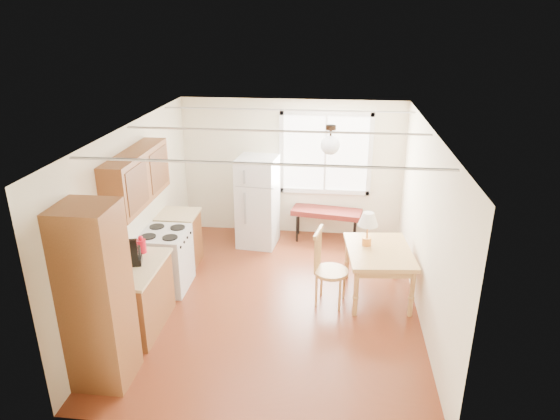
% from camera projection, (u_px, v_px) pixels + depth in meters
% --- Properties ---
extents(room_shell, '(4.60, 5.60, 2.62)m').
position_uv_depth(room_shell, '(275.00, 221.00, 6.78)').
color(room_shell, '#552111').
rests_on(room_shell, ground).
extents(kitchen_run, '(0.65, 3.40, 2.20)m').
position_uv_depth(kitchen_run, '(140.00, 262.00, 6.52)').
color(kitchen_run, brown).
rests_on(kitchen_run, ground).
extents(window_unit, '(1.64, 0.05, 1.51)m').
position_uv_depth(window_unit, '(325.00, 153.00, 8.89)').
color(window_unit, white).
rests_on(window_unit, room_shell).
extents(pendant_light, '(0.26, 0.26, 0.40)m').
position_uv_depth(pendant_light, '(330.00, 144.00, 6.71)').
color(pendant_light, black).
rests_on(pendant_light, room_shell).
extents(refrigerator, '(0.73, 0.73, 1.60)m').
position_uv_depth(refrigerator, '(258.00, 202.00, 8.74)').
color(refrigerator, silver).
rests_on(refrigerator, ground).
extents(bench, '(1.30, 0.65, 0.57)m').
position_uv_depth(bench, '(327.00, 213.00, 9.03)').
color(bench, '#591915').
rests_on(bench, ground).
extents(dining_table, '(1.01, 1.28, 0.75)m').
position_uv_depth(dining_table, '(379.00, 256.00, 7.12)').
color(dining_table, '#B48345').
rests_on(dining_table, ground).
extents(chair, '(0.51, 0.50, 1.11)m').
position_uv_depth(chair, '(324.00, 262.00, 6.97)').
color(chair, '#B48345').
rests_on(chair, ground).
extents(table_lamp, '(0.29, 0.29, 0.50)m').
position_uv_depth(table_lamp, '(368.00, 222.00, 7.10)').
color(table_lamp, '#C5833F').
rests_on(table_lamp, dining_table).
extents(coffee_maker, '(0.24, 0.28, 0.37)m').
position_uv_depth(coffee_maker, '(133.00, 254.00, 6.30)').
color(coffee_maker, black).
rests_on(coffee_maker, kitchen_run).
extents(kettle, '(0.13, 0.13, 0.25)m').
position_uv_depth(kettle, '(141.00, 246.00, 6.62)').
color(kettle, red).
rests_on(kettle, kitchen_run).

